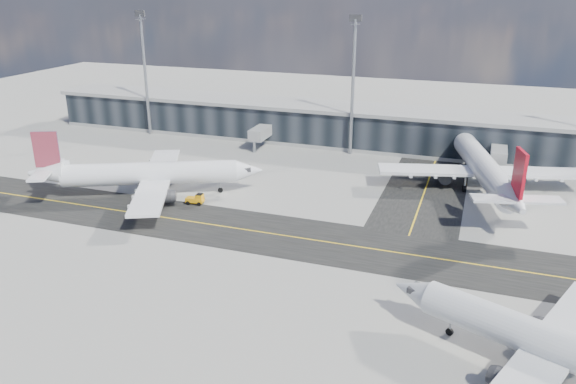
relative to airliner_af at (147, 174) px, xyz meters
name	(u,v)px	position (x,y,z in m)	size (l,w,h in m)	color
ground	(270,246)	(27.44, -11.92, -3.89)	(300.00, 300.00, 0.00)	gray
taxiway_lanes	(319,221)	(31.35, -1.18, -3.88)	(180.00, 63.00, 0.03)	black
terminal_concourse	(358,128)	(27.48, 43.01, 0.20)	(152.00, 19.80, 8.80)	black
floodlight_masts	(353,81)	(27.44, 36.08, 11.72)	(102.50, 0.70, 28.90)	gray
airliner_af	(147,174)	(0.00, 0.00, 0.00)	(37.85, 32.65, 11.78)	white
airliner_redtail	(485,169)	(55.05, 21.20, 0.32)	(36.60, 42.54, 12.75)	white
airliner_near	(567,351)	(63.40, -29.68, -0.38)	(34.46, 29.80, 10.64)	silver
baggage_tug	(196,199)	(10.00, -1.16, -2.96)	(3.11, 1.80, 1.86)	orange
service_van	(476,169)	(53.63, 32.08, -3.16)	(2.43, 5.27, 1.46)	white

